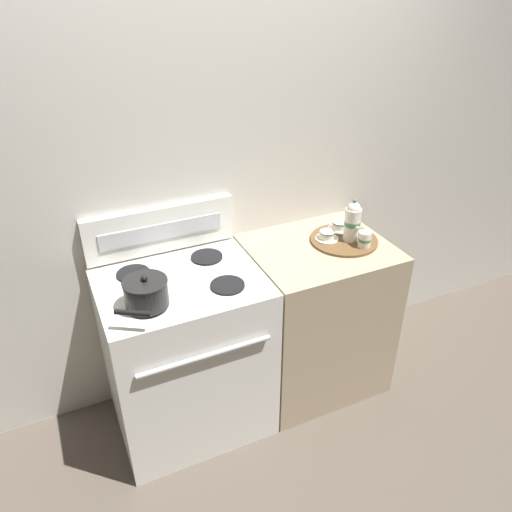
% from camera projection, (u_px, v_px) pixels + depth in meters
% --- Properties ---
extents(ground_plane, '(6.00, 6.00, 0.00)m').
position_uv_depth(ground_plane, '(252.00, 394.00, 2.91)').
color(ground_plane, brown).
extents(wall_back, '(6.00, 0.05, 2.20)m').
position_uv_depth(wall_back, '(225.00, 201.00, 2.61)').
color(wall_back, beige).
rests_on(wall_back, ground).
extents(stove, '(0.77, 0.65, 0.91)m').
position_uv_depth(stove, '(187.00, 354.00, 2.55)').
color(stove, silver).
rests_on(stove, ground).
extents(control_panel, '(0.75, 0.05, 0.24)m').
position_uv_depth(control_panel, '(160.00, 229.00, 2.48)').
color(control_panel, silver).
rests_on(control_panel, stove).
extents(side_counter, '(0.73, 0.62, 0.90)m').
position_uv_depth(side_counter, '(315.00, 316.00, 2.82)').
color(side_counter, tan).
rests_on(side_counter, ground).
extents(saucepan, '(0.25, 0.29, 0.15)m').
position_uv_depth(saucepan, '(146.00, 293.00, 2.11)').
color(saucepan, black).
rests_on(saucepan, stove).
extents(serving_tray, '(0.36, 0.36, 0.01)m').
position_uv_depth(serving_tray, '(344.00, 240.00, 2.64)').
color(serving_tray, brown).
rests_on(serving_tray, side_counter).
extents(teapot, '(0.09, 0.14, 0.23)m').
position_uv_depth(teapot, '(353.00, 221.00, 2.57)').
color(teapot, white).
rests_on(teapot, serving_tray).
extents(teacup_left, '(0.12, 0.12, 0.05)m').
position_uv_depth(teacup_left, '(340.00, 226.00, 2.72)').
color(teacup_left, white).
rests_on(teacup_left, serving_tray).
extents(teacup_right, '(0.12, 0.12, 0.05)m').
position_uv_depth(teacup_right, '(327.00, 235.00, 2.62)').
color(teacup_right, white).
rests_on(teacup_right, serving_tray).
extents(creamer_jug, '(0.07, 0.07, 0.08)m').
position_uv_depth(creamer_jug, '(365.00, 239.00, 2.55)').
color(creamer_jug, white).
rests_on(creamer_jug, serving_tray).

